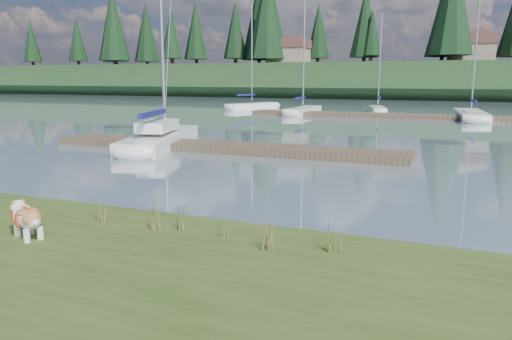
% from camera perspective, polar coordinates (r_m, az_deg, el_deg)
% --- Properties ---
extents(ground, '(200.00, 200.00, 0.00)m').
position_cam_1_polar(ground, '(40.50, 14.73, 5.82)').
color(ground, gray).
rests_on(ground, ground).
extents(ridge, '(200.00, 20.00, 5.00)m').
position_cam_1_polar(ridge, '(83.18, 19.12, 9.57)').
color(ridge, '#1C3419').
rests_on(ridge, ground).
extents(bulldog, '(1.01, 0.68, 0.60)m').
position_cam_1_polar(bulldog, '(9.55, -24.72, -4.89)').
color(bulldog, silver).
rests_on(bulldog, bank).
extents(sailboat_main, '(4.41, 9.11, 12.93)m').
position_cam_1_polar(sailboat_main, '(24.14, -10.38, 4.00)').
color(sailboat_main, silver).
rests_on(sailboat_main, ground).
extents(dock_near, '(16.00, 2.00, 0.30)m').
position_cam_1_polar(dock_near, '(21.50, -4.17, 2.63)').
color(dock_near, '#4C3D2C').
rests_on(dock_near, ground).
extents(dock_far, '(26.00, 2.20, 0.30)m').
position_cam_1_polar(dock_far, '(40.26, 17.57, 5.86)').
color(dock_far, '#4C3D2C').
rests_on(dock_far, ground).
extents(sailboat_bg_0, '(3.93, 6.95, 10.21)m').
position_cam_1_polar(sailboat_bg_0, '(50.45, 0.03, 7.40)').
color(sailboat_bg_0, silver).
rests_on(sailboat_bg_0, ground).
extents(sailboat_bg_1, '(1.48, 7.40, 11.10)m').
position_cam_1_polar(sailboat_bg_1, '(43.92, 5.64, 6.89)').
color(sailboat_bg_1, silver).
rests_on(sailboat_bg_1, ground).
extents(sailboat_bg_2, '(2.46, 5.66, 8.63)m').
position_cam_1_polar(sailboat_bg_2, '(45.45, 13.68, 6.77)').
color(sailboat_bg_2, silver).
rests_on(sailboat_bg_2, ground).
extents(sailboat_bg_3, '(2.74, 9.51, 13.62)m').
position_cam_1_polar(sailboat_bg_3, '(42.12, 23.22, 5.92)').
color(sailboat_bg_3, silver).
rests_on(sailboat_bg_3, ground).
extents(weed_0, '(0.17, 0.14, 0.69)m').
position_cam_1_polar(weed_0, '(9.33, -11.36, -4.97)').
color(weed_0, '#475B23').
rests_on(weed_0, bank).
extents(weed_1, '(0.17, 0.14, 0.57)m').
position_cam_1_polar(weed_1, '(9.25, -8.68, -5.36)').
color(weed_1, '#475B23').
rests_on(weed_1, bank).
extents(weed_2, '(0.17, 0.14, 0.74)m').
position_cam_1_polar(weed_2, '(8.12, 1.59, -6.97)').
color(weed_2, '#475B23').
rests_on(weed_2, bank).
extents(weed_3, '(0.17, 0.14, 0.60)m').
position_cam_1_polar(weed_3, '(10.15, -17.16, -4.20)').
color(weed_3, '#475B23').
rests_on(weed_3, bank).
extents(weed_4, '(0.17, 0.14, 0.39)m').
position_cam_1_polar(weed_4, '(8.83, -3.94, -6.54)').
color(weed_4, '#475B23').
rests_on(weed_4, bank).
extents(weed_5, '(0.17, 0.14, 0.66)m').
position_cam_1_polar(weed_5, '(8.14, 8.99, -7.29)').
color(weed_5, '#475B23').
rests_on(weed_5, bank).
extents(mud_lip, '(60.00, 0.50, 0.14)m').
position_cam_1_polar(mud_lip, '(10.56, -10.83, -6.34)').
color(mud_lip, '#33281C').
rests_on(mud_lip, ground).
extents(conifer_0, '(5.72, 5.72, 14.15)m').
position_cam_1_polar(conifer_0, '(98.47, -16.03, 15.72)').
color(conifer_0, '#382619').
rests_on(conifer_0, ridge).
extents(conifer_1, '(4.40, 4.40, 11.30)m').
position_cam_1_polar(conifer_1, '(93.32, -6.89, 15.51)').
color(conifer_1, '#382619').
rests_on(conifer_1, ridge).
extents(conifer_2, '(6.60, 6.60, 16.05)m').
position_cam_1_polar(conifer_2, '(84.44, 1.34, 17.66)').
color(conifer_2, '#382619').
rests_on(conifer_2, ridge).
extents(conifer_3, '(4.84, 4.84, 12.25)m').
position_cam_1_polar(conifer_3, '(83.91, 12.37, 16.23)').
color(conifer_3, '#382619').
rests_on(conifer_3, ridge).
extents(conifer_4, '(6.16, 6.16, 15.10)m').
position_cam_1_polar(conifer_4, '(76.68, 21.59, 17.34)').
color(conifer_4, '#382619').
rests_on(conifer_4, ridge).
extents(house_0, '(6.30, 5.30, 4.65)m').
position_cam_1_polar(house_0, '(84.73, 3.77, 13.39)').
color(house_0, gray).
rests_on(house_0, ridge).
extents(house_1, '(6.30, 5.30, 4.65)m').
position_cam_1_polar(house_1, '(81.09, 23.57, 12.68)').
color(house_1, gray).
rests_on(house_1, ridge).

